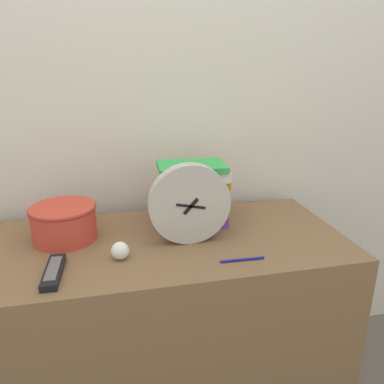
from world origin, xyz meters
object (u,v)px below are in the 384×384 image
at_px(tv_remote, 54,272).
at_px(crumpled_paper_ball, 120,251).
at_px(desk_clock, 190,204).
at_px(basket, 64,221).
at_px(pen, 242,260).
at_px(book_stack, 193,193).

bearing_deg(tv_remote, crumpled_paper_ball, 16.17).
distance_m(desk_clock, basket, 0.42).
relative_size(basket, pen, 1.59).
bearing_deg(basket, pen, -27.21).
xyz_separation_m(tv_remote, crumpled_paper_ball, (0.18, 0.05, 0.02)).
relative_size(desk_clock, book_stack, 1.01).
distance_m(desk_clock, pen, 0.24).
relative_size(desk_clock, basket, 1.22).
distance_m(basket, pen, 0.59).
relative_size(desk_clock, crumpled_paper_ball, 4.92).
bearing_deg(basket, crumpled_paper_ball, -45.83).
distance_m(crumpled_paper_ball, pen, 0.36).
height_order(basket, tv_remote, basket).
distance_m(book_stack, crumpled_paper_ball, 0.36).
relative_size(desk_clock, pen, 1.95).
height_order(basket, crumpled_paper_ball, basket).
bearing_deg(desk_clock, pen, -51.68).
height_order(basket, pen, basket).
bearing_deg(crumpled_paper_ball, tv_remote, -163.83).
xyz_separation_m(desk_clock, crumpled_paper_ball, (-0.23, -0.07, -0.10)).
bearing_deg(book_stack, crumpled_paper_ball, -140.84).
relative_size(book_stack, pen, 1.93).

